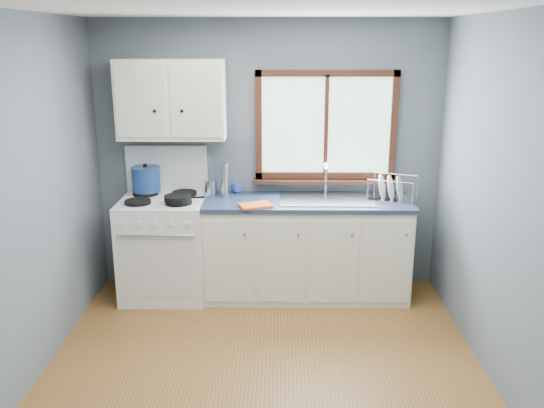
{
  "coord_description": "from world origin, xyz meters",
  "views": [
    {
      "loc": [
        0.11,
        -3.5,
        2.31
      ],
      "look_at": [
        0.05,
        0.9,
        1.05
      ],
      "focal_mm": 38.0,
      "sensor_mm": 36.0,
      "label": 1
    }
  ],
  "objects_px": {
    "utensil_crock": "(211,188)",
    "thermos": "(224,180)",
    "stockpot": "(146,179)",
    "skillet": "(178,198)",
    "base_cabinets": "(306,253)",
    "sink": "(327,206)",
    "dish_rack": "(391,193)",
    "gas_range": "(164,244)"
  },
  "relations": [
    {
      "from": "stockpot",
      "to": "thermos",
      "type": "height_order",
      "value": "thermos"
    },
    {
      "from": "sink",
      "to": "thermos",
      "type": "distance_m",
      "value": 0.96
    },
    {
      "from": "base_cabinets",
      "to": "utensil_crock",
      "type": "height_order",
      "value": "utensil_crock"
    },
    {
      "from": "utensil_crock",
      "to": "thermos",
      "type": "height_order",
      "value": "utensil_crock"
    },
    {
      "from": "stockpot",
      "to": "gas_range",
      "type": "bearing_deg",
      "value": -43.03
    },
    {
      "from": "skillet",
      "to": "utensil_crock",
      "type": "distance_m",
      "value": 0.42
    },
    {
      "from": "sink",
      "to": "utensil_crock",
      "type": "xyz_separation_m",
      "value": [
        -1.06,
        0.15,
        0.13
      ]
    },
    {
      "from": "gas_range",
      "to": "sink",
      "type": "distance_m",
      "value": 1.53
    },
    {
      "from": "stockpot",
      "to": "thermos",
      "type": "relative_size",
      "value": 1.09
    },
    {
      "from": "thermos",
      "to": "base_cabinets",
      "type": "bearing_deg",
      "value": -8.48
    },
    {
      "from": "base_cabinets",
      "to": "dish_rack",
      "type": "bearing_deg",
      "value": 3.57
    },
    {
      "from": "utensil_crock",
      "to": "stockpot",
      "type": "bearing_deg",
      "value": -179.59
    },
    {
      "from": "sink",
      "to": "skillet",
      "type": "height_order",
      "value": "sink"
    },
    {
      "from": "base_cabinets",
      "to": "skillet",
      "type": "xyz_separation_m",
      "value": [
        -1.13,
        -0.19,
        0.57
      ]
    },
    {
      "from": "sink",
      "to": "thermos",
      "type": "relative_size",
      "value": 2.69
    },
    {
      "from": "base_cabinets",
      "to": "sink",
      "type": "xyz_separation_m",
      "value": [
        0.18,
        -0.0,
        0.45
      ]
    },
    {
      "from": "base_cabinets",
      "to": "stockpot",
      "type": "xyz_separation_m",
      "value": [
        -1.48,
        0.14,
        0.67
      ]
    },
    {
      "from": "base_cabinets",
      "to": "dish_rack",
      "type": "height_order",
      "value": "dish_rack"
    },
    {
      "from": "skillet",
      "to": "dish_rack",
      "type": "xyz_separation_m",
      "value": [
        1.9,
        0.24,
        -0.01
      ]
    },
    {
      "from": "stockpot",
      "to": "thermos",
      "type": "distance_m",
      "value": 0.73
    },
    {
      "from": "dish_rack",
      "to": "base_cabinets",
      "type": "bearing_deg",
      "value": -155.77
    },
    {
      "from": "stockpot",
      "to": "dish_rack",
      "type": "relative_size",
      "value": 0.68
    },
    {
      "from": "skillet",
      "to": "utensil_crock",
      "type": "relative_size",
      "value": 1.03
    },
    {
      "from": "base_cabinets",
      "to": "dish_rack",
      "type": "xyz_separation_m",
      "value": [
        0.77,
        0.05,
        0.57
      ]
    },
    {
      "from": "thermos",
      "to": "dish_rack",
      "type": "distance_m",
      "value": 1.52
    },
    {
      "from": "stockpot",
      "to": "sink",
      "type": "bearing_deg",
      "value": -4.91
    },
    {
      "from": "base_cabinets",
      "to": "stockpot",
      "type": "distance_m",
      "value": 1.63
    },
    {
      "from": "sink",
      "to": "thermos",
      "type": "height_order",
      "value": "thermos"
    },
    {
      "from": "stockpot",
      "to": "dish_rack",
      "type": "height_order",
      "value": "stockpot"
    },
    {
      "from": "gas_range",
      "to": "stockpot",
      "type": "xyz_separation_m",
      "value": [
        -0.17,
        0.16,
        0.58
      ]
    },
    {
      "from": "utensil_crock",
      "to": "dish_rack",
      "type": "height_order",
      "value": "utensil_crock"
    },
    {
      "from": "sink",
      "to": "dish_rack",
      "type": "distance_m",
      "value": 0.6
    },
    {
      "from": "stockpot",
      "to": "utensil_crock",
      "type": "bearing_deg",
      "value": 0.41
    },
    {
      "from": "skillet",
      "to": "utensil_crock",
      "type": "bearing_deg",
      "value": 43.1
    },
    {
      "from": "sink",
      "to": "skillet",
      "type": "relative_size",
      "value": 2.27
    },
    {
      "from": "utensil_crock",
      "to": "gas_range",
      "type": "bearing_deg",
      "value": -158.81
    },
    {
      "from": "utensil_crock",
      "to": "thermos",
      "type": "xyz_separation_m",
      "value": [
        0.13,
        -0.03,
        0.08
      ]
    },
    {
      "from": "base_cabinets",
      "to": "thermos",
      "type": "xyz_separation_m",
      "value": [
        -0.75,
        0.11,
        0.67
      ]
    },
    {
      "from": "thermos",
      "to": "sink",
      "type": "bearing_deg",
      "value": -6.88
    },
    {
      "from": "utensil_crock",
      "to": "dish_rack",
      "type": "bearing_deg",
      "value": -3.41
    },
    {
      "from": "skillet",
      "to": "thermos",
      "type": "bearing_deg",
      "value": 28.11
    },
    {
      "from": "sink",
      "to": "stockpot",
      "type": "distance_m",
      "value": 1.68
    }
  ]
}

